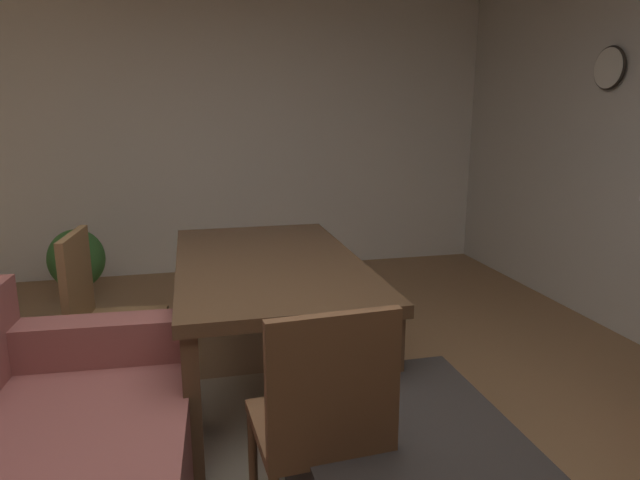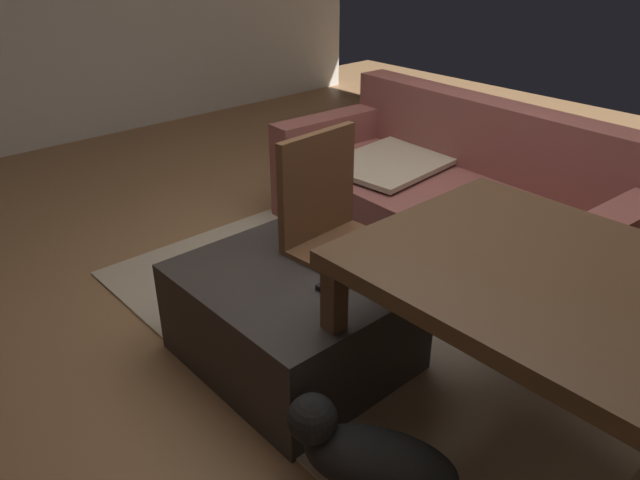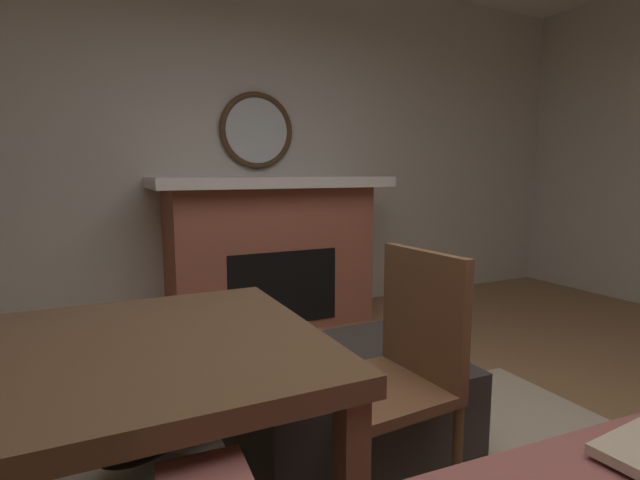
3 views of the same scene
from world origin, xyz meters
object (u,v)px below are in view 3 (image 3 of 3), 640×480
(tv_remote, at_px, (316,371))
(ottoman_coffee_table, at_px, (343,407))
(dining_chair_west, at_px, (400,361))
(small_dog, at_px, (159,422))
(round_wall_mirror, at_px, (257,131))
(fireplace, at_px, (270,250))

(tv_remote, bearing_deg, ottoman_coffee_table, -162.46)
(dining_chair_west, xyz_separation_m, small_dog, (0.79, -0.59, -0.34))
(dining_chair_west, bearing_deg, round_wall_mirror, -96.52)
(dining_chair_west, bearing_deg, tv_remote, -44.22)
(dining_chair_west, height_order, small_dog, dining_chair_west)
(fireplace, height_order, dining_chair_west, fireplace)
(fireplace, relative_size, dining_chair_west, 1.93)
(tv_remote, relative_size, small_dog, 0.29)
(ottoman_coffee_table, height_order, small_dog, ottoman_coffee_table)
(fireplace, relative_size, round_wall_mirror, 2.88)
(tv_remote, bearing_deg, round_wall_mirror, -110.55)
(fireplace, bearing_deg, small_dog, 55.85)
(fireplace, height_order, ottoman_coffee_table, fireplace)
(ottoman_coffee_table, relative_size, tv_remote, 5.73)
(round_wall_mirror, xyz_separation_m, dining_chair_west, (0.28, 2.46, -1.03))
(round_wall_mirror, height_order, ottoman_coffee_table, round_wall_mirror)
(dining_chair_west, relative_size, small_dog, 1.66)
(round_wall_mirror, xyz_separation_m, small_dog, (1.08, 1.87, -1.37))
(dining_chair_west, bearing_deg, small_dog, -36.54)
(ottoman_coffee_table, height_order, dining_chair_west, dining_chair_west)
(fireplace, bearing_deg, dining_chair_west, 82.63)
(small_dog, bearing_deg, dining_chair_west, 143.46)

